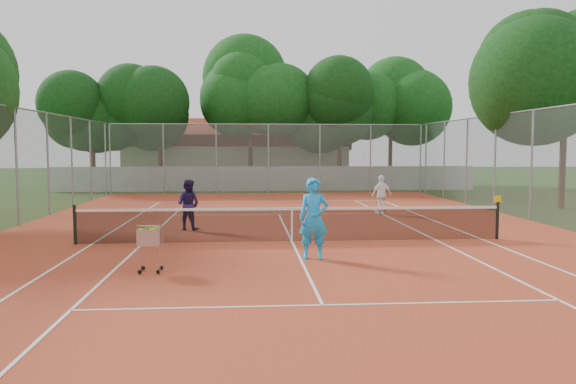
{
  "coord_description": "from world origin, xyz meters",
  "views": [
    {
      "loc": [
        -1.25,
        -15.53,
        2.65
      ],
      "look_at": [
        0.0,
        1.5,
        1.3
      ],
      "focal_mm": 35.0,
      "sensor_mm": 36.0,
      "label": 1
    }
  ],
  "objects": [
    {
      "name": "court_pad",
      "position": [
        0.0,
        0.0,
        0.01
      ],
      "size": [
        18.0,
        34.0,
        0.02
      ],
      "primitive_type": "cube",
      "color": "#AF4022",
      "rests_on": "ground"
    },
    {
      "name": "court_lines",
      "position": [
        0.0,
        0.0,
        0.02
      ],
      "size": [
        10.98,
        23.78,
        0.01
      ],
      "primitive_type": "cube",
      "color": "white",
      "rests_on": "court_pad"
    },
    {
      "name": "boundary_wall",
      "position": [
        0.0,
        19.0,
        0.75
      ],
      "size": [
        26.0,
        0.3,
        1.5
      ],
      "primitive_type": "cube",
      "color": "silver",
      "rests_on": "ground"
    },
    {
      "name": "ball_hopper",
      "position": [
        -3.29,
        -3.67,
        0.54
      ],
      "size": [
        0.65,
        0.65,
        1.04
      ],
      "primitive_type": "cube",
      "rotation": [
        0.0,
        0.0,
        0.39
      ],
      "color": "#B1B0B7",
      "rests_on": "court_pad"
    },
    {
      "name": "player_near",
      "position": [
        0.32,
        -2.45,
        0.98
      ],
      "size": [
        0.74,
        0.52,
        1.92
      ],
      "primitive_type": "imported",
      "rotation": [
        0.0,
        0.0,
        -0.09
      ],
      "color": "#1B9DEB",
      "rests_on": "court_pad"
    },
    {
      "name": "perimeter_fence",
      "position": [
        0.0,
        0.0,
        2.0
      ],
      "size": [
        18.0,
        34.0,
        4.0
      ],
      "primitive_type": "cube",
      "color": "slate",
      "rests_on": "ground"
    },
    {
      "name": "tennis_net",
      "position": [
        0.0,
        0.0,
        0.51
      ],
      "size": [
        11.88,
        0.1,
        0.98
      ],
      "primitive_type": "cube",
      "color": "black",
      "rests_on": "court_pad"
    },
    {
      "name": "ground",
      "position": [
        0.0,
        0.0,
        0.0
      ],
      "size": [
        120.0,
        120.0,
        0.0
      ],
      "primitive_type": "plane",
      "color": "#193A0F",
      "rests_on": "ground"
    },
    {
      "name": "player_far_right",
      "position": [
        4.05,
        6.17,
        0.8
      ],
      "size": [
        0.99,
        0.69,
        1.56
      ],
      "primitive_type": "imported",
      "rotation": [
        0.0,
        0.0,
        3.52
      ],
      "color": "white",
      "rests_on": "court_pad"
    },
    {
      "name": "player_far_left",
      "position": [
        -3.13,
        2.53,
        0.83
      ],
      "size": [
        0.97,
        0.88,
        1.62
      ],
      "primitive_type": "imported",
      "rotation": [
        0.0,
        0.0,
        2.73
      ],
      "color": "#231644",
      "rests_on": "court_pad"
    },
    {
      "name": "clubhouse",
      "position": [
        -2.0,
        29.0,
        2.2
      ],
      "size": [
        16.4,
        9.0,
        4.4
      ],
      "primitive_type": "cube",
      "color": "beige",
      "rests_on": "ground"
    },
    {
      "name": "tropical_trees",
      "position": [
        0.0,
        22.0,
        5.0
      ],
      "size": [
        29.0,
        19.0,
        10.0
      ],
      "primitive_type": "cube",
      "color": "black",
      "rests_on": "ground"
    }
  ]
}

